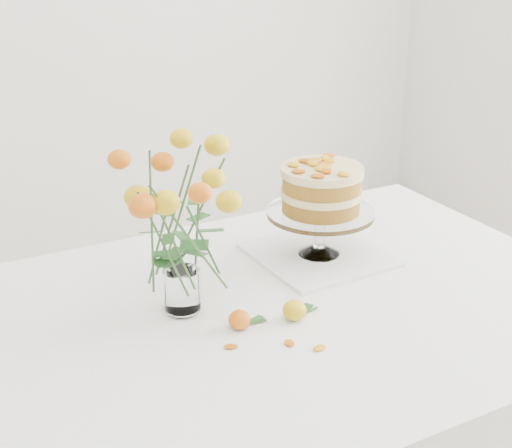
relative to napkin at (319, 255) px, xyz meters
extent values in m
cube|color=tan|center=(-0.23, -0.15, -0.03)|extent=(1.40, 0.90, 0.04)
cylinder|color=tan|center=(0.39, 0.22, -0.41)|extent=(0.06, 0.06, 0.71)
cube|color=white|center=(-0.23, -0.15, -0.01)|extent=(1.42, 0.92, 0.01)
cube|color=white|center=(-0.23, 0.31, -0.11)|extent=(1.42, 0.01, 0.20)
cube|color=white|center=(0.48, -0.15, -0.11)|extent=(0.01, 0.92, 0.20)
cube|color=white|center=(0.00, 0.00, 0.00)|extent=(0.29, 0.29, 0.01)
cylinder|color=white|center=(0.00, 0.00, 0.06)|extent=(0.02, 0.02, 0.08)
cylinder|color=white|center=(0.00, 0.00, 0.11)|extent=(0.24, 0.24, 0.01)
cylinder|color=#A66C25|center=(0.00, 0.00, 0.13)|extent=(0.22, 0.22, 0.03)
cylinder|color=beige|center=(0.00, 0.00, 0.15)|extent=(0.23, 0.23, 0.02)
cylinder|color=#A66C25|center=(0.00, 0.00, 0.18)|extent=(0.22, 0.22, 0.03)
cylinder|color=beige|center=(0.00, 0.00, 0.21)|extent=(0.24, 0.24, 0.02)
cylinder|color=white|center=(-0.38, -0.08, 0.00)|extent=(0.06, 0.06, 0.01)
cylinder|color=white|center=(-0.38, -0.08, 0.04)|extent=(0.07, 0.07, 0.08)
ellipsoid|color=gold|center=(-0.20, -0.22, 0.02)|extent=(0.05, 0.05, 0.04)
cylinder|color=#2D5120|center=(-0.16, -0.21, 0.00)|extent=(0.06, 0.02, 0.00)
ellipsoid|color=#D1660A|center=(-0.30, -0.19, 0.01)|extent=(0.04, 0.04, 0.04)
cylinder|color=#2D5120|center=(-0.27, -0.20, 0.00)|extent=(0.05, 0.01, 0.00)
ellipsoid|color=orange|center=(-0.35, -0.25, 0.00)|extent=(0.03, 0.02, 0.00)
ellipsoid|color=orange|center=(-0.25, -0.29, 0.00)|extent=(0.03, 0.02, 0.00)
ellipsoid|color=orange|center=(-0.21, -0.33, 0.00)|extent=(0.03, 0.02, 0.00)
camera|label=1|loc=(-0.83, -1.25, 0.71)|focal=50.00mm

